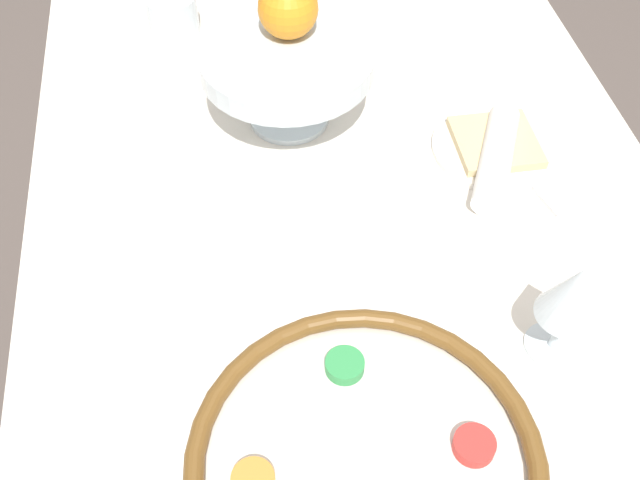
{
  "coord_description": "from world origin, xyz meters",
  "views": [
    {
      "loc": [
        -0.48,
        0.14,
        1.41
      ],
      "look_at": [
        0.05,
        0.06,
        0.76
      ],
      "focal_mm": 42.0,
      "sensor_mm": 36.0,
      "label": 1
    }
  ],
  "objects_px": {
    "fruit_stand": "(287,64)",
    "orange_fruit": "(288,8)",
    "napkin_roll": "(496,158)",
    "cup_near": "(173,15)",
    "wine_glass": "(573,295)",
    "bread_plate": "(495,146)",
    "seder_plate": "(365,463)"
  },
  "relations": [
    {
      "from": "bread_plate",
      "to": "wine_glass",
      "type": "bearing_deg",
      "value": 173.53
    },
    {
      "from": "fruit_stand",
      "to": "cup_near",
      "type": "relative_size",
      "value": 2.98
    },
    {
      "from": "napkin_roll",
      "to": "seder_plate",
      "type": "bearing_deg",
      "value": 146.35
    },
    {
      "from": "seder_plate",
      "to": "fruit_stand",
      "type": "bearing_deg",
      "value": 0.22
    },
    {
      "from": "wine_glass",
      "to": "cup_near",
      "type": "distance_m",
      "value": 0.74
    },
    {
      "from": "wine_glass",
      "to": "fruit_stand",
      "type": "distance_m",
      "value": 0.47
    },
    {
      "from": "seder_plate",
      "to": "fruit_stand",
      "type": "height_order",
      "value": "fruit_stand"
    },
    {
      "from": "fruit_stand",
      "to": "napkin_roll",
      "type": "distance_m",
      "value": 0.3
    },
    {
      "from": "fruit_stand",
      "to": "orange_fruit",
      "type": "bearing_deg",
      "value": -13.19
    },
    {
      "from": "orange_fruit",
      "to": "napkin_roll",
      "type": "xyz_separation_m",
      "value": [
        -0.17,
        -0.24,
        -0.13
      ]
    },
    {
      "from": "orange_fruit",
      "to": "cup_near",
      "type": "bearing_deg",
      "value": 37.94
    },
    {
      "from": "fruit_stand",
      "to": "cup_near",
      "type": "height_order",
      "value": "fruit_stand"
    },
    {
      "from": "seder_plate",
      "to": "cup_near",
      "type": "distance_m",
      "value": 0.76
    },
    {
      "from": "fruit_stand",
      "to": "orange_fruit",
      "type": "distance_m",
      "value": 0.07
    },
    {
      "from": "napkin_roll",
      "to": "fruit_stand",
      "type": "bearing_deg",
      "value": 60.47
    },
    {
      "from": "wine_glass",
      "to": "bread_plate",
      "type": "distance_m",
      "value": 0.32
    },
    {
      "from": "fruit_stand",
      "to": "bread_plate",
      "type": "relative_size",
      "value": 1.38
    },
    {
      "from": "seder_plate",
      "to": "orange_fruit",
      "type": "distance_m",
      "value": 0.56
    },
    {
      "from": "orange_fruit",
      "to": "wine_glass",
      "type": "bearing_deg",
      "value": -153.68
    },
    {
      "from": "orange_fruit",
      "to": "bread_plate",
      "type": "bearing_deg",
      "value": -118.6
    },
    {
      "from": "fruit_stand",
      "to": "orange_fruit",
      "type": "xyz_separation_m",
      "value": [
        0.03,
        -0.01,
        0.06
      ]
    },
    {
      "from": "orange_fruit",
      "to": "napkin_roll",
      "type": "distance_m",
      "value": 0.33
    },
    {
      "from": "wine_glass",
      "to": "napkin_roll",
      "type": "xyz_separation_m",
      "value": [
        0.27,
        -0.02,
        -0.07
      ]
    },
    {
      "from": "napkin_roll",
      "to": "cup_near",
      "type": "bearing_deg",
      "value": 46.81
    },
    {
      "from": "wine_glass",
      "to": "seder_plate",
      "type": "bearing_deg",
      "value": 114.57
    },
    {
      "from": "wine_glass",
      "to": "napkin_roll",
      "type": "relative_size",
      "value": 0.78
    },
    {
      "from": "seder_plate",
      "to": "napkin_roll",
      "type": "bearing_deg",
      "value": -33.65
    },
    {
      "from": "seder_plate",
      "to": "cup_near",
      "type": "height_order",
      "value": "cup_near"
    },
    {
      "from": "napkin_roll",
      "to": "orange_fruit",
      "type": "bearing_deg",
      "value": 54.33
    },
    {
      "from": "bread_plate",
      "to": "napkin_roll",
      "type": "height_order",
      "value": "napkin_roll"
    },
    {
      "from": "orange_fruit",
      "to": "cup_near",
      "type": "relative_size",
      "value": 1.01
    },
    {
      "from": "bread_plate",
      "to": "napkin_roll",
      "type": "distance_m",
      "value": 0.04
    }
  ]
}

